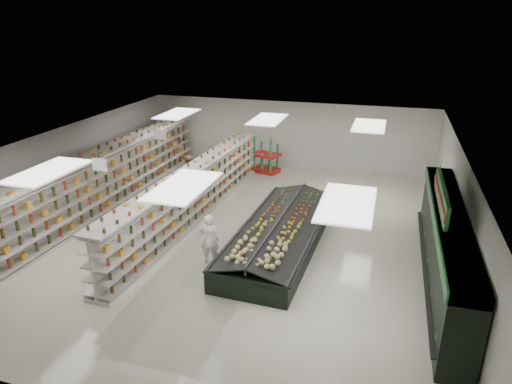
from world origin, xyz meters
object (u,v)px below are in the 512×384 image
(gondola_center, at_px, (192,197))
(produce_island, at_px, (280,232))
(soda_endcap, at_px, (266,156))
(shopper_background, at_px, (190,175))
(shopper_main, at_px, (209,239))
(gondola_left, at_px, (105,182))

(gondola_center, distance_m, produce_island, 3.75)
(soda_endcap, relative_size, shopper_background, 0.98)
(produce_island, xyz_separation_m, soda_endcap, (-2.45, 7.14, 0.33))
(produce_island, distance_m, soda_endcap, 7.55)
(shopper_main, xyz_separation_m, shopper_background, (-2.96, 5.22, 0.03))
(soda_endcap, xyz_separation_m, shopper_background, (-2.30, -3.63, 0.04))
(gondola_center, height_order, produce_island, gondola_center)
(gondola_left, xyz_separation_m, shopper_main, (5.47, -2.85, -0.26))
(soda_endcap, bearing_deg, gondola_center, -100.43)
(produce_island, xyz_separation_m, shopper_main, (-1.79, -1.72, 0.34))
(soda_endcap, xyz_separation_m, shopper_main, (0.66, -8.86, 0.01))
(gondola_left, distance_m, shopper_main, 6.18)
(shopper_main, bearing_deg, gondola_left, -32.98)
(gondola_center, relative_size, soda_endcap, 6.97)
(gondola_center, xyz_separation_m, shopper_background, (-1.18, 2.45, -0.07))
(gondola_left, bearing_deg, shopper_background, 45.03)
(shopper_background, bearing_deg, gondola_center, -167.92)
(produce_island, xyz_separation_m, shopper_background, (-4.75, 3.50, 0.37))
(produce_island, distance_m, shopper_background, 5.91)
(gondola_center, xyz_separation_m, soda_endcap, (1.12, 6.08, -0.11))
(gondola_left, relative_size, shopper_background, 8.00)
(soda_endcap, distance_m, shopper_background, 4.30)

